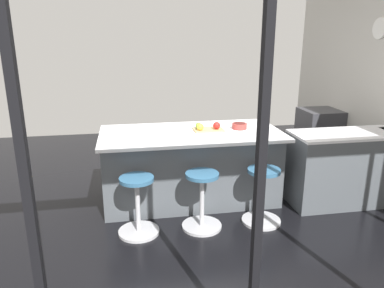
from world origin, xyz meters
name	(u,v)px	position (x,y,z in m)	size (l,w,h in m)	color
ground_plane	(188,198)	(0.00, 0.00, 0.00)	(7.05, 7.05, 0.00)	black
window_panel_rear	(262,147)	(0.00, 2.49, 1.46)	(5.43, 0.12, 2.78)	beige
sink_cabinet	(378,165)	(-2.37, 0.43, 0.46)	(2.28, 0.60, 1.19)	#4C5156
oven_range	(319,136)	(-2.36, -1.06, 0.44)	(0.60, 0.61, 0.88)	#38383D
kitchen_island	(191,166)	(-0.02, 0.06, 0.46)	(2.18, 1.07, 0.92)	#4C5156
stool_by_window	(262,197)	(-0.71, 0.77, 0.30)	(0.44, 0.44, 0.64)	#B7B7BC
stool_middle	(202,202)	(-0.02, 0.77, 0.30)	(0.44, 0.44, 0.64)	#B7B7BC
stool_near_camera	(138,207)	(0.67, 0.77, 0.30)	(0.44, 0.44, 0.64)	#B7B7BC
cutting_board	(208,130)	(-0.24, 0.07, 0.93)	(0.36, 0.24, 0.02)	tan
apple_green	(198,126)	(-0.13, 0.03, 0.98)	(0.07, 0.07, 0.07)	#609E2D
apple_red	(217,126)	(-0.34, 0.10, 0.98)	(0.09, 0.09, 0.09)	red
apple_yellow	(200,127)	(-0.13, 0.12, 0.98)	(0.08, 0.08, 0.08)	gold
fruit_bowl	(239,126)	(-0.64, 0.06, 0.96)	(0.18, 0.18, 0.07)	#993833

